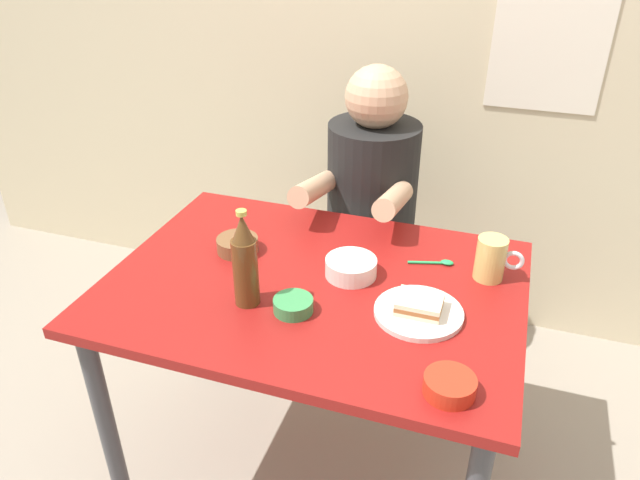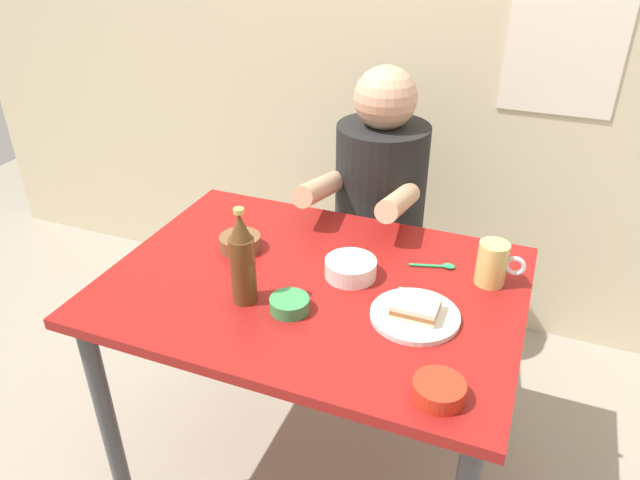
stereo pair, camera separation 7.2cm
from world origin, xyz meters
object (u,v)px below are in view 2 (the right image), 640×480
Objects in this scene: person_seated at (379,183)px; plate_orange at (415,316)px; sauce_bowl_chili at (439,389)px; beer_mug at (493,264)px; stool at (375,280)px; sandwich at (416,307)px; beer_bottle at (242,260)px; dining_table at (313,309)px.

plate_orange is at bearing -66.45° from person_seated.
person_seated is at bearing 113.68° from sauce_bowl_chili.
stool is at bearing 133.82° from beer_mug.
sandwich is at bearing 114.05° from sauce_bowl_chili.
sauce_bowl_chili is (0.40, -0.93, 0.41)m from stool.
person_seated is (0.00, -0.01, 0.42)m from stool.
sauce_bowl_chili is at bearing -94.97° from beer_mug.
sauce_bowl_chili is (0.53, -0.16, -0.10)m from beer_bottle.
stool is at bearing 113.20° from sandwich.
sandwich is at bearing -11.15° from dining_table.
dining_table is 0.63m from person_seated.
beer_mug reaches higher than dining_table.
person_seated is 2.75× the size of beer_bottle.
beer_bottle is at bearing -168.53° from plate_orange.
sandwich is 0.87× the size of beer_mug.
sandwich reaches higher than plate_orange.
plate_orange reaches higher than dining_table.
plate_orange is at bearing 11.47° from beer_bottle.
person_seated reaches higher than sauce_bowl_chili.
plate_orange is at bearing 114.05° from sauce_bowl_chili.
stool is 0.78m from beer_mug.
beer_bottle is (-0.42, -0.09, 0.11)m from plate_orange.
dining_table is at bearing 168.85° from plate_orange.
person_seated reaches higher than beer_bottle.
sandwich is at bearing -66.45° from person_seated.
beer_mug is (0.15, 0.22, 0.05)m from plate_orange.
person_seated is at bearing 90.18° from dining_table.
person_seated is 0.74m from plate_orange.
beer_mug is (0.15, 0.22, 0.03)m from sandwich.
dining_table is 4.20× the size of beer_bottle.
stool is at bearing 90.18° from dining_table.
sandwich is 0.44m from beer_bottle.
beer_bottle reaches higher than plate_orange.
stool is 4.09× the size of sandwich.
sauce_bowl_chili is (0.40, -0.92, -0.00)m from person_seated.
sauce_bowl_chili is (-0.04, -0.47, -0.04)m from beer_mug.
sauce_bowl_chili reaches higher than dining_table.
stool is at bearing 113.43° from sauce_bowl_chili.
person_seated is 3.27× the size of plate_orange.
beer_mug is 1.15× the size of sauce_bowl_chili.
sandwich is 0.27m from beer_mug.
plate_orange is at bearing -66.80° from stool.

